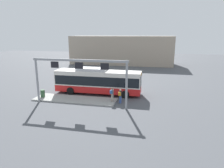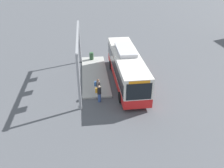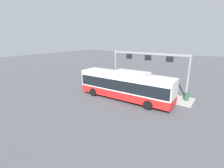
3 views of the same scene
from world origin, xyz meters
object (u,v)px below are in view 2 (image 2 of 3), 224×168
bus_main (126,66)px  person_waiting_near (98,87)px  person_boarding (99,93)px  trash_bin (91,56)px

bus_main → person_waiting_near: size_ratio=6.78×
person_boarding → person_waiting_near: size_ratio=1.00×
trash_bin → person_waiting_near: bearing=1.7°
bus_main → trash_bin: bearing=-151.7°
bus_main → person_waiting_near: bearing=-50.6°
trash_bin → person_boarding: bearing=1.7°
bus_main → person_boarding: bearing=-41.5°
bus_main → person_boarding: bus_main is taller
person_boarding → trash_bin: size_ratio=1.86×
bus_main → person_boarding: 4.81m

